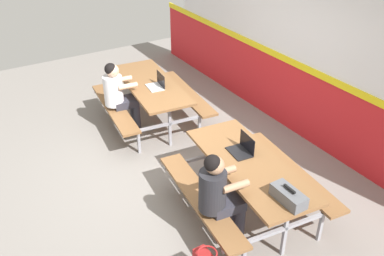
% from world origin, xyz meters
% --- Properties ---
extents(ground_plane, '(10.00, 10.00, 0.02)m').
position_xyz_m(ground_plane, '(0.00, 0.00, -0.01)').
color(ground_plane, gray).
extents(accent_backdrop, '(8.00, 0.14, 2.60)m').
position_xyz_m(accent_backdrop, '(0.00, 2.21, 1.25)').
color(accent_backdrop, red).
rests_on(accent_backdrop, ground).
extents(picnic_table_left, '(2.00, 1.74, 0.74)m').
position_xyz_m(picnic_table_left, '(-1.30, 0.30, 0.58)').
color(picnic_table_left, brown).
rests_on(picnic_table_left, ground).
extents(picnic_table_right, '(2.00, 1.74, 0.74)m').
position_xyz_m(picnic_table_right, '(1.30, 0.29, 0.58)').
color(picnic_table_right, brown).
rests_on(picnic_table_right, ground).
extents(student_nearer, '(0.39, 0.54, 1.21)m').
position_xyz_m(student_nearer, '(-1.32, -0.26, 0.71)').
color(student_nearer, '#2D2D38').
rests_on(student_nearer, ground).
extents(student_further, '(0.39, 0.54, 1.21)m').
position_xyz_m(student_further, '(1.52, -0.30, 0.71)').
color(student_further, '#2D2D38').
rests_on(student_further, ground).
extents(laptop_silver, '(0.34, 0.25, 0.22)m').
position_xyz_m(laptop_silver, '(-1.10, 0.31, 0.79)').
color(laptop_silver, silver).
rests_on(laptop_silver, picnic_table_left).
extents(laptop_dark, '(0.34, 0.25, 0.22)m').
position_xyz_m(laptop_dark, '(1.07, 0.35, 0.79)').
color(laptop_dark, black).
rests_on(laptop_dark, picnic_table_right).
extents(toolbox_grey, '(0.40, 0.18, 0.18)m').
position_xyz_m(toolbox_grey, '(2.05, 0.21, 0.81)').
color(toolbox_grey, '#595B60').
rests_on(toolbox_grey, picnic_table_right).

